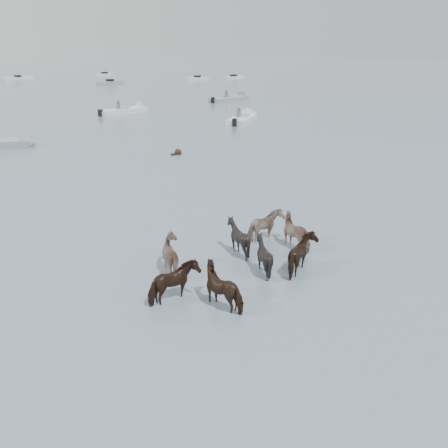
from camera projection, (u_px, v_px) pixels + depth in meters
ground at (272, 261)px, 14.33m from camera, size 400.00×400.00×0.00m
pony_herd at (245, 253)px, 13.77m from camera, size 6.59×3.80×1.23m
swimming_pony at (177, 153)px, 28.22m from camera, size 0.72×0.44×0.44m
motorboat_b at (3, 144)px, 30.22m from camera, size 5.37×3.95×1.92m
motorboat_c at (129, 111)px, 45.31m from camera, size 5.82×2.51×1.92m
motorboat_d at (244, 118)px, 40.52m from camera, size 5.22×4.19×1.92m
motorboat_e at (233, 99)px, 55.39m from camera, size 6.26×2.46×1.92m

